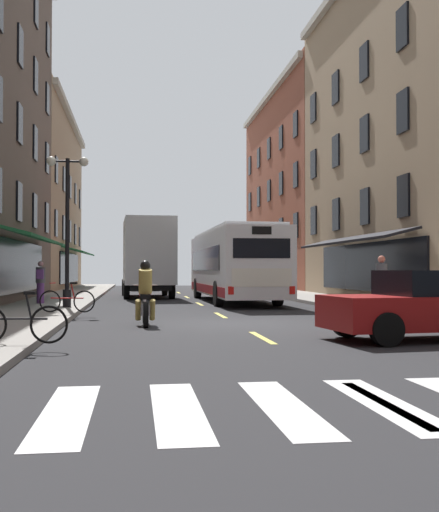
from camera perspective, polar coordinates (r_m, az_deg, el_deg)
The scene contains 13 objects.
ground_plane at distance 16.69m, azimuth 1.48°, elevation -6.31°, with size 34.80×80.00×0.10m, color #28282B.
lane_centre_dashes at distance 16.44m, azimuth 1.61°, elevation -6.20°, with size 0.14×73.90×0.01m.
crosswalk_near at distance 7.07m, azimuth 14.71°, elevation -12.78°, with size 7.10×2.80×0.01m.
sidewalk_left at distance 16.79m, azimuth -18.93°, elevation -5.80°, with size 3.00×80.00×0.14m, color gray.
transit_bus at distance 27.80m, azimuth 1.27°, elevation -0.76°, with size 2.77×11.74×3.16m.
box_truck at distance 32.38m, azimuth -6.55°, elevation -0.17°, with size 2.70×7.06×3.94m.
sedan_near at distance 44.14m, azimuth -6.97°, elevation -2.18°, with size 2.02×4.58×1.37m.
motorcycle_rider at distance 16.19m, azimuth -6.76°, elevation -3.77°, with size 0.62×2.07×1.66m.
bicycle_near at distance 11.48m, azimuth -17.77°, elevation -5.79°, with size 1.71×0.48×0.91m.
bicycle_mid at distance 19.45m, azimuth -13.66°, elevation -3.93°, with size 1.69×0.52×0.91m.
pedestrian_near at distance 24.89m, azimuth -15.95°, elevation -2.20°, with size 0.36×0.51×1.61m.
pedestrian_mid at distance 20.37m, azimuth 14.51°, elevation -2.32°, with size 0.36×0.36×1.73m.
street_lamp_twin at distance 22.24m, azimuth -13.66°, elevation 2.89°, with size 1.42×0.32×5.18m.
Camera 1 is at (-2.63, -16.41, 1.42)m, focal length 44.05 mm.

